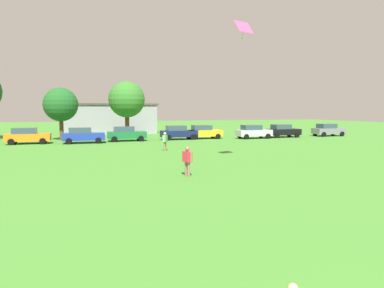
{
  "coord_description": "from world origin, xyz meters",
  "views": [
    {
      "loc": [
        -3.34,
        -1.45,
        3.48
      ],
      "look_at": [
        0.49,
        10.91,
        2.19
      ],
      "focal_mm": 31.51,
      "sensor_mm": 36.0,
      "label": 1
    }
  ],
  "objects_px": {
    "adult_bystander": "(187,159)",
    "parked_car_silver_5": "(253,132)",
    "parked_car_blue_1": "(83,135)",
    "parked_car_navy_3": "(178,132)",
    "parked_car_black_6": "(283,131)",
    "parked_car_yellow_4": "(204,132)",
    "kite": "(244,28)",
    "tree_far_right": "(127,100)",
    "parked_car_green_2": "(126,134)",
    "bystander_near_trees": "(165,140)",
    "parked_car_gray_7": "(328,130)",
    "tree_center": "(61,105)",
    "parked_car_orange_0": "(27,136)"
  },
  "relations": [
    {
      "from": "parked_car_silver_5",
      "to": "parked_car_gray_7",
      "type": "distance_m",
      "value": 11.61
    },
    {
      "from": "bystander_near_trees",
      "to": "tree_far_right",
      "type": "xyz_separation_m",
      "value": [
        -1.46,
        15.59,
        3.88
      ]
    },
    {
      "from": "adult_bystander",
      "to": "parked_car_silver_5",
      "type": "xyz_separation_m",
      "value": [
        14.63,
        20.73,
        -0.09
      ]
    },
    {
      "from": "parked_car_yellow_4",
      "to": "parked_car_silver_5",
      "type": "distance_m",
      "value": 6.18
    },
    {
      "from": "parked_car_yellow_4",
      "to": "tree_far_right",
      "type": "relative_size",
      "value": 0.6
    },
    {
      "from": "parked_car_black_6",
      "to": "tree_far_right",
      "type": "bearing_deg",
      "value": 163.69
    },
    {
      "from": "bystander_near_trees",
      "to": "parked_car_orange_0",
      "type": "relative_size",
      "value": 0.38
    },
    {
      "from": "adult_bystander",
      "to": "parked_car_orange_0",
      "type": "relative_size",
      "value": 0.37
    },
    {
      "from": "adult_bystander",
      "to": "parked_car_blue_1",
      "type": "distance_m",
      "value": 21.42
    },
    {
      "from": "parked_car_silver_5",
      "to": "parked_car_black_6",
      "type": "distance_m",
      "value": 4.61
    },
    {
      "from": "adult_bystander",
      "to": "parked_car_yellow_4",
      "type": "distance_m",
      "value": 23.84
    },
    {
      "from": "adult_bystander",
      "to": "kite",
      "type": "bearing_deg",
      "value": 102.29
    },
    {
      "from": "parked_car_black_6",
      "to": "parked_car_silver_5",
      "type": "bearing_deg",
      "value": -172.45
    },
    {
      "from": "parked_car_gray_7",
      "to": "tree_far_right",
      "type": "relative_size",
      "value": 0.6
    },
    {
      "from": "parked_car_orange_0",
      "to": "parked_car_navy_3",
      "type": "height_order",
      "value": "same"
    },
    {
      "from": "kite",
      "to": "parked_car_silver_5",
      "type": "bearing_deg",
      "value": 60.46
    },
    {
      "from": "parked_car_black_6",
      "to": "parked_car_gray_7",
      "type": "relative_size",
      "value": 1.0
    },
    {
      "from": "parked_car_black_6",
      "to": "parked_car_gray_7",
      "type": "xyz_separation_m",
      "value": [
        7.03,
        0.0,
        0.0
      ]
    },
    {
      "from": "parked_car_orange_0",
      "to": "parked_car_silver_5",
      "type": "relative_size",
      "value": 1.0
    },
    {
      "from": "parked_car_blue_1",
      "to": "parked_car_black_6",
      "type": "bearing_deg",
      "value": 1.46
    },
    {
      "from": "parked_car_yellow_4",
      "to": "parked_car_black_6",
      "type": "xyz_separation_m",
      "value": [
        10.57,
        -0.89,
        0.0
      ]
    },
    {
      "from": "parked_car_green_2",
      "to": "parked_car_yellow_4",
      "type": "xyz_separation_m",
      "value": [
        9.45,
        0.35,
        0.0
      ]
    },
    {
      "from": "tree_center",
      "to": "parked_car_green_2",
      "type": "bearing_deg",
      "value": -26.11
    },
    {
      "from": "bystander_near_trees",
      "to": "parked_car_green_2",
      "type": "xyz_separation_m",
      "value": [
        -2.17,
        10.47,
        -0.1
      ]
    },
    {
      "from": "adult_bystander",
      "to": "tree_center",
      "type": "relative_size",
      "value": 0.26
    },
    {
      "from": "bystander_near_trees",
      "to": "parked_car_black_6",
      "type": "xyz_separation_m",
      "value": [
        17.85,
        9.94,
        -0.1
      ]
    },
    {
      "from": "parked_car_navy_3",
      "to": "parked_car_black_6",
      "type": "xyz_separation_m",
      "value": [
        13.82,
        -0.79,
        0.0
      ]
    },
    {
      "from": "tree_far_right",
      "to": "parked_car_blue_1",
      "type": "bearing_deg",
      "value": -130.57
    },
    {
      "from": "parked_car_navy_3",
      "to": "parked_car_black_6",
      "type": "relative_size",
      "value": 1.0
    },
    {
      "from": "kite",
      "to": "parked_car_blue_1",
      "type": "height_order",
      "value": "kite"
    },
    {
      "from": "parked_car_orange_0",
      "to": "tree_center",
      "type": "relative_size",
      "value": 0.7
    },
    {
      "from": "parked_car_green_2",
      "to": "parked_car_navy_3",
      "type": "xyz_separation_m",
      "value": [
        6.2,
        0.26,
        0.0
      ]
    },
    {
      "from": "bystander_near_trees",
      "to": "parked_car_navy_3",
      "type": "xyz_separation_m",
      "value": [
        4.03,
        10.73,
        -0.1
      ]
    },
    {
      "from": "parked_car_green_2",
      "to": "parked_car_black_6",
      "type": "height_order",
      "value": "same"
    },
    {
      "from": "parked_car_silver_5",
      "to": "parked_car_green_2",
      "type": "bearing_deg",
      "value": 175.79
    },
    {
      "from": "parked_car_orange_0",
      "to": "kite",
      "type": "bearing_deg",
      "value": -50.15
    },
    {
      "from": "parked_car_navy_3",
      "to": "parked_car_yellow_4",
      "type": "distance_m",
      "value": 3.26
    },
    {
      "from": "parked_car_navy_3",
      "to": "parked_car_gray_7",
      "type": "height_order",
      "value": "same"
    },
    {
      "from": "parked_car_silver_5",
      "to": "parked_car_black_6",
      "type": "height_order",
      "value": "same"
    },
    {
      "from": "parked_car_navy_3",
      "to": "parked_car_silver_5",
      "type": "bearing_deg",
      "value": -8.6
    },
    {
      "from": "parked_car_silver_5",
      "to": "parked_car_navy_3",
      "type": "bearing_deg",
      "value": 171.4
    },
    {
      "from": "kite",
      "to": "parked_car_navy_3",
      "type": "relative_size",
      "value": 0.32
    },
    {
      "from": "parked_car_gray_7",
      "to": "tree_far_right",
      "type": "distance_m",
      "value": 27.23
    },
    {
      "from": "parked_car_silver_5",
      "to": "tree_center",
      "type": "distance_m",
      "value": 23.24
    },
    {
      "from": "parked_car_blue_1",
      "to": "tree_center",
      "type": "distance_m",
      "value": 6.17
    },
    {
      "from": "adult_bystander",
      "to": "parked_car_gray_7",
      "type": "xyz_separation_m",
      "value": [
        26.23,
        21.34,
        -0.09
      ]
    },
    {
      "from": "parked_car_green_2",
      "to": "parked_car_navy_3",
      "type": "height_order",
      "value": "same"
    },
    {
      "from": "parked_car_blue_1",
      "to": "parked_car_navy_3",
      "type": "xyz_separation_m",
      "value": [
        10.87,
        1.42,
        0.0
      ]
    },
    {
      "from": "parked_car_silver_5",
      "to": "parked_car_gray_7",
      "type": "bearing_deg",
      "value": 3.0
    },
    {
      "from": "adult_bystander",
      "to": "parked_car_silver_5",
      "type": "relative_size",
      "value": 0.37
    }
  ]
}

